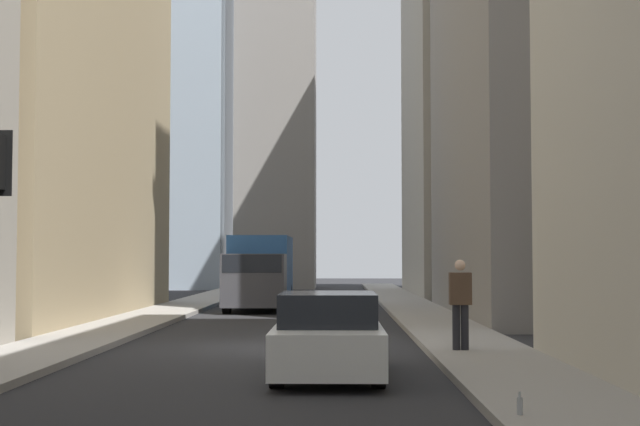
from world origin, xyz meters
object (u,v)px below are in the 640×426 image
sedan_white (328,337)px  delivery_truck (260,272)px  pedestrian (460,300)px  discarded_bottle (520,405)px

sedan_white → delivery_truck: bearing=8.2°
pedestrian → discarded_bottle: pedestrian is taller
delivery_truck → pedestrian: size_ratio=3.55×
pedestrian → discarded_bottle: (-7.54, 0.34, -0.89)m
delivery_truck → pedestrian: (-16.35, -5.45, -0.32)m
delivery_truck → discarded_bottle: delivery_truck is taller
pedestrian → delivery_truck: bearing=18.4°
pedestrian → discarded_bottle: bearing=177.4°
delivery_truck → pedestrian: delivery_truck is taller
pedestrian → sedan_white: bearing=139.6°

